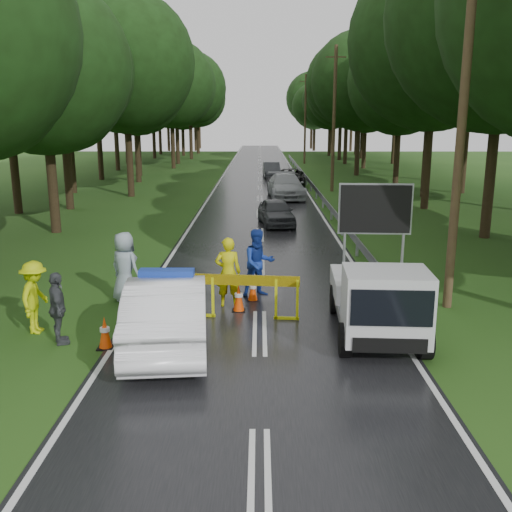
{
  "coord_description": "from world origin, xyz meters",
  "views": [
    {
      "loc": [
        -0.0,
        -13.08,
        5.08
      ],
      "look_at": [
        -0.11,
        2.59,
        1.3
      ],
      "focal_mm": 40.0,
      "sensor_mm": 36.0,
      "label": 1
    }
  ],
  "objects_px": {
    "queue_car_second": "(286,186)",
    "queue_car_fourth": "(271,170)",
    "barrier": "(244,286)",
    "queue_car_third": "(290,178)",
    "police_sedan": "(168,311)",
    "queue_car_first": "(276,212)",
    "work_truck": "(378,299)",
    "civilian": "(259,263)",
    "officer": "(228,272)"
  },
  "relations": [
    {
      "from": "barrier",
      "to": "queue_car_first",
      "type": "height_order",
      "value": "queue_car_first"
    },
    {
      "from": "work_truck",
      "to": "queue_car_fourth",
      "type": "bearing_deg",
      "value": 95.71
    },
    {
      "from": "queue_car_second",
      "to": "queue_car_third",
      "type": "bearing_deg",
      "value": 80.21
    },
    {
      "from": "queue_car_first",
      "to": "queue_car_second",
      "type": "distance_m",
      "value": 9.96
    },
    {
      "from": "queue_car_second",
      "to": "queue_car_first",
      "type": "bearing_deg",
      "value": -99.5
    },
    {
      "from": "officer",
      "to": "queue_car_third",
      "type": "height_order",
      "value": "officer"
    },
    {
      "from": "work_truck",
      "to": "civilian",
      "type": "height_order",
      "value": "work_truck"
    },
    {
      "from": "officer",
      "to": "queue_car_first",
      "type": "distance_m",
      "value": 12.64
    },
    {
      "from": "civilian",
      "to": "queue_car_first",
      "type": "distance_m",
      "value": 11.56
    },
    {
      "from": "queue_car_fourth",
      "to": "police_sedan",
      "type": "bearing_deg",
      "value": -97.52
    },
    {
      "from": "police_sedan",
      "to": "work_truck",
      "type": "height_order",
      "value": "work_truck"
    },
    {
      "from": "queue_car_first",
      "to": "queue_car_third",
      "type": "xyz_separation_m",
      "value": [
        1.5,
        15.92,
        0.05
      ]
    },
    {
      "from": "officer",
      "to": "queue_car_second",
      "type": "xyz_separation_m",
      "value": [
        2.59,
        22.44,
        -0.2
      ]
    },
    {
      "from": "police_sedan",
      "to": "queue_car_third",
      "type": "xyz_separation_m",
      "value": [
        4.39,
        31.21,
        -0.13
      ]
    },
    {
      "from": "work_truck",
      "to": "barrier",
      "type": "distance_m",
      "value": 3.42
    },
    {
      "from": "work_truck",
      "to": "civilian",
      "type": "distance_m",
      "value": 4.29
    },
    {
      "from": "officer",
      "to": "queue_car_first",
      "type": "height_order",
      "value": "officer"
    },
    {
      "from": "police_sedan",
      "to": "queue_car_fourth",
      "type": "height_order",
      "value": "police_sedan"
    },
    {
      "from": "work_truck",
      "to": "officer",
      "type": "xyz_separation_m",
      "value": [
        -3.67,
        2.22,
        0.03
      ]
    },
    {
      "from": "police_sedan",
      "to": "queue_car_fourth",
      "type": "xyz_separation_m",
      "value": [
        3.14,
        38.77,
        -0.16
      ]
    },
    {
      "from": "civilian",
      "to": "queue_car_second",
      "type": "bearing_deg",
      "value": 66.16
    },
    {
      "from": "police_sedan",
      "to": "officer",
      "type": "bearing_deg",
      "value": -119.62
    },
    {
      "from": "queue_car_fourth",
      "to": "civilian",
      "type": "bearing_deg",
      "value": -94.65
    },
    {
      "from": "queue_car_third",
      "to": "queue_car_second",
      "type": "bearing_deg",
      "value": -92.49
    },
    {
      "from": "civilian",
      "to": "queue_car_second",
      "type": "distance_m",
      "value": 21.51
    },
    {
      "from": "police_sedan",
      "to": "queue_car_third",
      "type": "height_order",
      "value": "police_sedan"
    },
    {
      "from": "officer",
      "to": "queue_car_first",
      "type": "xyz_separation_m",
      "value": [
        1.67,
        12.52,
        -0.34
      ]
    },
    {
      "from": "work_truck",
      "to": "civilian",
      "type": "xyz_separation_m",
      "value": [
        -2.83,
        3.22,
        0.05
      ]
    },
    {
      "from": "police_sedan",
      "to": "barrier",
      "type": "relative_size",
      "value": 1.79
    },
    {
      "from": "queue_car_third",
      "to": "work_truck",
      "type": "bearing_deg",
      "value": -86.0
    },
    {
      "from": "police_sedan",
      "to": "civilian",
      "type": "distance_m",
      "value": 4.3
    },
    {
      "from": "work_truck",
      "to": "queue_car_third",
      "type": "relative_size",
      "value": 0.9
    },
    {
      "from": "queue_car_third",
      "to": "queue_car_fourth",
      "type": "height_order",
      "value": "queue_car_third"
    },
    {
      "from": "barrier",
      "to": "queue_car_fourth",
      "type": "bearing_deg",
      "value": 93.31
    },
    {
      "from": "queue_car_first",
      "to": "queue_car_fourth",
      "type": "distance_m",
      "value": 23.48
    },
    {
      "from": "officer",
      "to": "civilian",
      "type": "height_order",
      "value": "civilian"
    },
    {
      "from": "police_sedan",
      "to": "queue_car_second",
      "type": "distance_m",
      "value": 25.49
    },
    {
      "from": "barrier",
      "to": "queue_car_third",
      "type": "bearing_deg",
      "value": 90.31
    },
    {
      "from": "queue_car_fourth",
      "to": "officer",
      "type": "bearing_deg",
      "value": -95.93
    },
    {
      "from": "officer",
      "to": "barrier",
      "type": "bearing_deg",
      "value": 112.95
    },
    {
      "from": "queue_car_second",
      "to": "queue_car_fourth",
      "type": "distance_m",
      "value": 13.58
    },
    {
      "from": "queue_car_fourth",
      "to": "barrier",
      "type": "bearing_deg",
      "value": -95.12
    },
    {
      "from": "civilian",
      "to": "queue_car_fourth",
      "type": "distance_m",
      "value": 35.02
    },
    {
      "from": "queue_car_second",
      "to": "officer",
      "type": "bearing_deg",
      "value": -100.8
    },
    {
      "from": "officer",
      "to": "queue_car_third",
      "type": "xyz_separation_m",
      "value": [
        3.17,
        28.44,
        -0.29
      ]
    },
    {
      "from": "queue_car_third",
      "to": "queue_car_first",
      "type": "bearing_deg",
      "value": -92.31
    },
    {
      "from": "queue_car_third",
      "to": "queue_car_fourth",
      "type": "bearing_deg",
      "value": 102.49
    },
    {
      "from": "queue_car_first",
      "to": "queue_car_fourth",
      "type": "xyz_separation_m",
      "value": [
        0.24,
        23.48,
        0.02
      ]
    },
    {
      "from": "barrier",
      "to": "queue_car_second",
      "type": "height_order",
      "value": "queue_car_second"
    },
    {
      "from": "officer",
      "to": "queue_car_first",
      "type": "relative_size",
      "value": 0.52
    }
  ]
}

